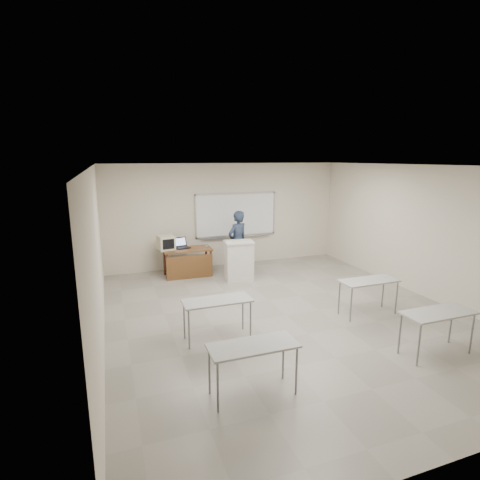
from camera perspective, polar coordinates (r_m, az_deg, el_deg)
name	(u,v)px	position (r m, az deg, el deg)	size (l,w,h in m)	color
floor	(286,315)	(7.86, 7.00, -11.32)	(7.00, 8.00, 0.01)	gray
whiteboard	(236,215)	(11.10, -0.59, 3.78)	(2.48, 0.10, 1.31)	white
student_desks	(323,309)	(6.52, 12.55, -10.22)	(4.40, 2.20, 0.73)	#A5A6A1
instructor_desk	(188,258)	(10.14, -7.88, -2.71)	(1.29, 0.65, 0.75)	brown
podium	(239,260)	(9.80, -0.16, -3.13)	(0.73, 0.54, 1.03)	silver
crt_monitor	(166,243)	(10.17, -11.26, -0.39)	(0.41, 0.46, 0.39)	beige
laptop	(182,246)	(10.30, -8.78, -0.84)	(0.37, 0.34, 0.27)	black
mouse	(207,246)	(10.35, -5.13, -0.93)	(0.09, 0.06, 0.04)	#A8AAB0
keyboard	(232,241)	(9.70, -1.16, -0.10)	(0.40, 0.13, 0.02)	beige
presenter	(238,242)	(10.25, -0.38, -0.37)	(0.64, 0.42, 1.75)	black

